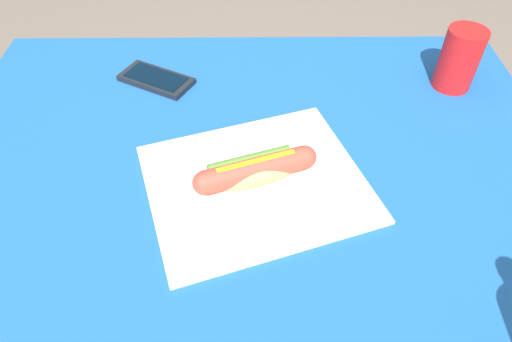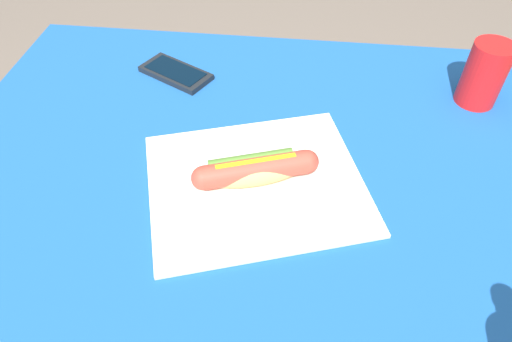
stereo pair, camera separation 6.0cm
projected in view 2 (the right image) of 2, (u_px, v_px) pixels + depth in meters
The scene contains 5 objects.
dining_table at pixel (250, 239), 0.81m from camera, with size 1.05×0.90×0.75m.
paper_wrapper at pixel (256, 183), 0.71m from camera, with size 0.33×0.28×0.01m, color silver.
hot_dog at pixel (256, 170), 0.69m from camera, with size 0.19×0.09×0.05m.
cell_phone at pixel (176, 73), 0.91m from camera, with size 0.16×0.13×0.01m.
drinking_cup at pixel (484, 74), 0.82m from camera, with size 0.07×0.07×0.12m, color red.
Camera 2 is at (0.07, -0.47, 1.27)m, focal length 32.02 mm.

